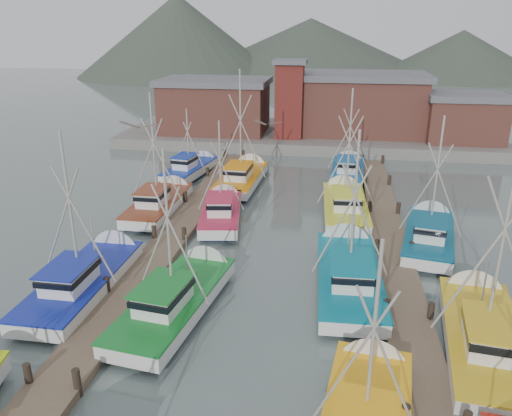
# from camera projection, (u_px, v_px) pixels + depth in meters

# --- Properties ---
(ground) EXTENTS (260.00, 260.00, 0.00)m
(ground) POSITION_uv_depth(u_px,v_px,m) (267.00, 291.00, 26.49)
(ground) COLOR #50605D
(ground) RESTS_ON ground
(dock_left) EXTENTS (2.30, 46.00, 1.50)m
(dock_left) POSITION_uv_depth(u_px,v_px,m) (165.00, 247.00, 31.19)
(dock_left) COLOR brown
(dock_left) RESTS_ON ground
(dock_right) EXTENTS (2.30, 46.00, 1.50)m
(dock_right) POSITION_uv_depth(u_px,v_px,m) (395.00, 263.00, 29.14)
(dock_right) COLOR brown
(dock_right) RESTS_ON ground
(quay) EXTENTS (44.00, 16.00, 1.20)m
(quay) POSITION_uv_depth(u_px,v_px,m) (308.00, 136.00, 60.57)
(quay) COLOR gray
(quay) RESTS_ON ground
(shed_left) EXTENTS (12.72, 8.48, 6.20)m
(shed_left) POSITION_uv_depth(u_px,v_px,m) (215.00, 105.00, 59.03)
(shed_left) COLOR #562C26
(shed_left) RESTS_ON quay
(shed_center) EXTENTS (14.84, 9.54, 6.90)m
(shed_center) POSITION_uv_depth(u_px,v_px,m) (361.00, 103.00, 58.28)
(shed_center) COLOR #562C26
(shed_center) RESTS_ON quay
(shed_right) EXTENTS (8.48, 6.36, 5.20)m
(shed_right) POSITION_uv_depth(u_px,v_px,m) (464.00, 117.00, 54.19)
(shed_right) COLOR #562C26
(shed_right) RESTS_ON quay
(lookout_tower) EXTENTS (3.60, 3.60, 8.50)m
(lookout_tower) POSITION_uv_depth(u_px,v_px,m) (289.00, 99.00, 55.44)
(lookout_tower) COLOR maroon
(lookout_tower) RESTS_ON quay
(distant_hills) EXTENTS (175.00, 140.00, 42.00)m
(distant_hills) POSITION_uv_depth(u_px,v_px,m) (281.00, 74.00, 141.95)
(distant_hills) COLOR #3C4539
(distant_hills) RESTS_ON ground
(boat_4) EXTENTS (4.26, 9.96, 9.21)m
(boat_4) POSITION_uv_depth(u_px,v_px,m) (180.00, 297.00, 24.57)
(boat_4) COLOR #0F1A32
(boat_4) RESTS_ON ground
(boat_5) EXTENTS (3.95, 10.45, 9.62)m
(boat_5) POSITION_uv_depth(u_px,v_px,m) (348.00, 272.00, 27.01)
(boat_5) COLOR #0F1A32
(boat_5) RESTS_ON ground
(boat_6) EXTENTS (3.99, 9.78, 9.61)m
(boat_6) POSITION_uv_depth(u_px,v_px,m) (88.00, 278.00, 26.44)
(boat_6) COLOR #0F1A32
(boat_6) RESTS_ON ground
(boat_7) EXTENTS (4.37, 10.06, 10.88)m
(boat_7) POSITION_uv_depth(u_px,v_px,m) (481.00, 332.00, 21.74)
(boat_7) COLOR #0F1A32
(boat_7) RESTS_ON ground
(boat_8) EXTENTS (3.84, 8.75, 8.00)m
(boat_8) POSITION_uv_depth(u_px,v_px,m) (222.00, 211.00, 35.93)
(boat_8) COLOR #0F1A32
(boat_8) RESTS_ON ground
(boat_9) EXTENTS (4.09, 9.87, 10.17)m
(boat_9) POSITION_uv_depth(u_px,v_px,m) (345.00, 205.00, 37.16)
(boat_9) COLOR #0F1A32
(boat_9) RESTS_ON ground
(boat_10) EXTENTS (3.97, 9.13, 9.73)m
(boat_10) POSITION_uv_depth(u_px,v_px,m) (161.00, 202.00, 37.64)
(boat_10) COLOR #0F1A32
(boat_10) RESTS_ON ground
(boat_11) EXTENTS (4.47, 9.49, 9.18)m
(boat_11) POSITION_uv_depth(u_px,v_px,m) (429.00, 234.00, 31.99)
(boat_11) COLOR #0F1A32
(boat_11) RESTS_ON ground
(boat_12) EXTENTS (4.32, 9.84, 10.84)m
(boat_12) POSITION_uv_depth(u_px,v_px,m) (243.00, 177.00, 43.84)
(boat_12) COLOR #0F1A32
(boat_12) RESTS_ON ground
(boat_13) EXTENTS (3.55, 9.17, 8.79)m
(boat_13) POSITION_uv_depth(u_px,v_px,m) (348.00, 171.00, 45.75)
(boat_13) COLOR #0F1A32
(boat_13) RESTS_ON ground
(boat_14) EXTENTS (3.73, 8.49, 6.96)m
(boat_14) POSITION_uv_depth(u_px,v_px,m) (192.00, 168.00, 46.53)
(boat_14) COLOR #0F1A32
(boat_14) RESTS_ON ground
(gull_near) EXTENTS (1.55, 0.65, 0.24)m
(gull_near) POSITION_uv_depth(u_px,v_px,m) (141.00, 126.00, 16.58)
(gull_near) COLOR gray
(gull_near) RESTS_ON ground
(gull_far) EXTENTS (1.49, 0.65, 0.24)m
(gull_far) POSITION_uv_depth(u_px,v_px,m) (269.00, 123.00, 24.70)
(gull_far) COLOR gray
(gull_far) RESTS_ON ground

